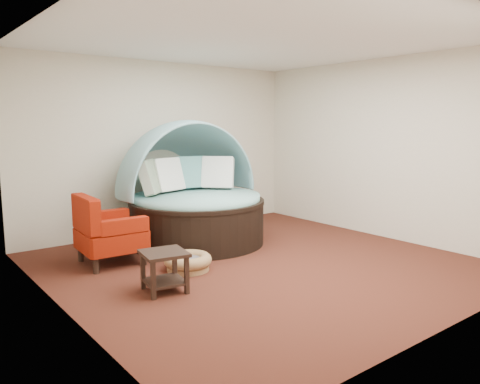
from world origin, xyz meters
TOP-DOWN VIEW (x-y plane):
  - floor at (0.00, 0.00)m, footprint 5.00×5.00m
  - wall_back at (0.00, 2.50)m, footprint 5.00×0.00m
  - wall_front at (0.00, -2.50)m, footprint 5.00×0.00m
  - wall_left at (-2.50, 0.00)m, footprint 0.00×5.00m
  - wall_right at (2.50, 0.00)m, footprint 0.00×5.00m
  - ceiling at (0.00, 0.00)m, footprint 5.00×5.00m
  - canopy_daybed at (-0.05, 1.52)m, footprint 2.19×2.03m
  - pet_basket at (-0.88, 0.33)m, footprint 0.60×0.60m
  - red_armchair at (-1.56, 1.20)m, footprint 0.82×0.82m
  - side_table at (-1.47, -0.14)m, footprint 0.53×0.53m

SIDE VIEW (x-z plane):
  - floor at x=0.00m, z-range 0.00..0.00m
  - pet_basket at x=-0.88m, z-range 0.00..0.21m
  - side_table at x=-1.47m, z-range 0.06..0.50m
  - red_armchair at x=-1.56m, z-range -0.04..0.87m
  - canopy_daybed at x=-0.05m, z-range -0.07..1.79m
  - wall_back at x=0.00m, z-range -1.10..3.90m
  - wall_front at x=0.00m, z-range -1.10..3.90m
  - wall_left at x=-2.50m, z-range -1.10..3.90m
  - wall_right at x=2.50m, z-range -1.10..3.90m
  - ceiling at x=0.00m, z-range 2.80..2.80m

